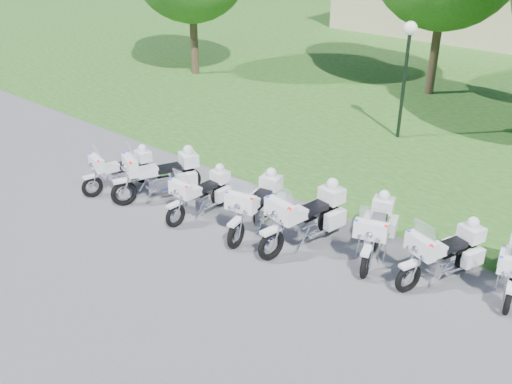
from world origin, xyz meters
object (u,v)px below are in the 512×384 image
Objects in this scene: motorcycle_1 at (161,174)px; motorcycle_3 at (257,204)px; motorcycle_0 at (122,169)px; motorcycle_2 at (202,192)px; lamp_post at (408,51)px; motorcycle_5 at (376,229)px; motorcycle_6 at (445,252)px; motorcycle_4 at (307,216)px.

motorcycle_1 is 0.98× the size of motorcycle_3.
motorcycle_0 is 2.80m from motorcycle_2.
lamp_post is (2.84, 8.33, 2.28)m from motorcycle_1.
motorcycle_0 is at bearing -115.40° from lamp_post.
motorcycle_1 is 1.04× the size of motorcycle_5.
motorcycle_2 is 0.95× the size of motorcycle_5.
motorcycle_6 is (8.80, 1.66, 0.06)m from motorcycle_0.
motorcycle_0 is 0.94× the size of motorcycle_6.
motorcycle_2 is 0.96× the size of motorcycle_6.
motorcycle_3 reaches higher than motorcycle_6.
lamp_post is at bearing -99.70° from motorcycle_3.
motorcycle_4 is at bearing -156.25° from motorcycle_0.
motorcycle_6 is (4.45, 0.94, -0.02)m from motorcycle_3.
motorcycle_4 is at bearing 33.52° from motorcycle_6.
motorcycle_6 is (6.03, 1.27, 0.05)m from motorcycle_2.
motorcycle_6 reaches higher than motorcycle_5.
motorcycle_5 is 8.09m from lamp_post.
motorcycle_0 is at bearing 19.70° from motorcycle_4.
motorcycle_4 is (2.93, 0.56, 0.13)m from motorcycle_2.
motorcycle_6 is at bearing -145.92° from motorcycle_1.
motorcycle_3 is 0.62× the size of lamp_post.
motorcycle_0 is 9.91m from lamp_post.
motorcycle_5 is (2.84, 0.85, -0.02)m from motorcycle_3.
motorcycle_4 is (1.35, 0.22, 0.06)m from motorcycle_3.
motorcycle_5 is (7.20, 1.57, 0.06)m from motorcycle_0.
motorcycle_1 reaches higher than motorcycle_2.
motorcycle_1 is at bearing 30.43° from motorcycle_6.
motorcycle_4 is 1.16× the size of motorcycle_6.
motorcycle_2 is at bearing 32.45° from motorcycle_6.
lamp_post reaches higher than motorcycle_0.
motorcycle_0 is 0.98× the size of motorcycle_2.
motorcycle_2 is 0.90× the size of motorcycle_3.
motorcycle_3 is at bearing -148.89° from motorcycle_1.
lamp_post is (-4.68, 7.02, 2.33)m from motorcycle_6.
motorcycle_3 reaches higher than motorcycle_2.
lamp_post reaches higher than motorcycle_6.
motorcycle_0 is 8.96m from motorcycle_6.
motorcycle_2 is at bearing 21.00° from motorcycle_4.
motorcycle_1 is at bearing -6.21° from motorcycle_5.
motorcycle_6 is at bearing -155.00° from motorcycle_0.
motorcycle_5 reaches higher than motorcycle_0.
motorcycle_5 is at bearing -174.77° from motorcycle_3.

